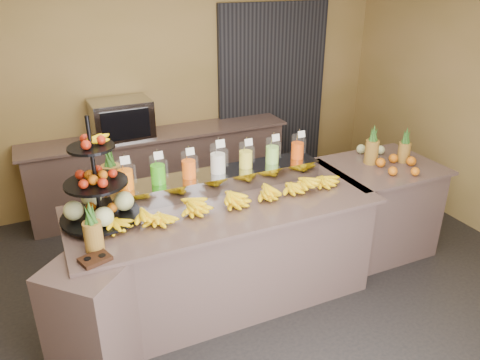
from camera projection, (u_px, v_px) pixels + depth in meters
ground at (239, 316)px, 3.93m from camera, size 6.00×6.00×0.00m
room_envelope at (220, 73)px, 3.87m from camera, size 6.04×5.02×2.82m
buffet_counter at (214, 257)px, 3.91m from camera, size 2.75×1.25×0.93m
right_counter at (376, 207)px, 4.71m from camera, size 1.08×0.88×0.93m
back_ledge at (161, 169)px, 5.60m from camera, size 3.10×0.55×0.93m
pitcher_tray at (218, 180)px, 4.02m from camera, size 1.85×0.30×0.15m
juice_pitcher_orange_a at (125, 177)px, 3.65m from camera, size 0.13×0.13×0.31m
juice_pitcher_green at (158, 171)px, 3.75m from camera, size 0.12×0.13×0.30m
juice_pitcher_orange_b at (189, 167)px, 3.85m from camera, size 0.12×0.12×0.29m
juice_pitcher_milk at (218, 160)px, 3.94m from camera, size 0.13×0.14×0.32m
juice_pitcher_lemon at (246, 157)px, 4.04m from camera, size 0.12×0.12×0.29m
juice_pitcher_lime at (272, 152)px, 4.14m from camera, size 0.12×0.13×0.29m
juice_pitcher_orange_c at (297, 148)px, 4.24m from camera, size 0.12×0.12×0.29m
banana_heap at (229, 197)px, 3.73m from camera, size 2.01×0.18×0.17m
fruit_stand at (103, 195)px, 3.44m from camera, size 0.68×0.68×0.82m
condiment_caddy at (95, 259)px, 3.04m from camera, size 0.22×0.19×0.03m
pineapple_left_a at (93, 233)px, 3.11m from camera, size 0.13×0.13×0.37m
pineapple_left_b at (112, 179)px, 3.80m from camera, size 0.16×0.16×0.45m
right_fruit_pile at (393, 159)px, 4.47m from camera, size 0.44×0.42×0.23m
oven_warmer at (121, 119)px, 5.16m from camera, size 0.65×0.47×0.43m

